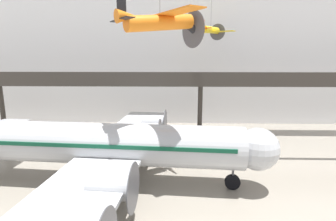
% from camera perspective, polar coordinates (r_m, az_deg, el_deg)
% --- Properties ---
extents(hangar_back_wall, '(140.00, 3.00, 22.23)m').
position_cam_1_polar(hangar_back_wall, '(45.55, 6.42, 11.44)').
color(hangar_back_wall, white).
rests_on(hangar_back_wall, ground).
extents(mezzanine_walkway, '(110.00, 3.20, 9.10)m').
position_cam_1_polar(mezzanine_walkway, '(38.03, 7.25, 5.95)').
color(mezzanine_walkway, '#38332D').
rests_on(mezzanine_walkway, ground).
extents(airliner_silver_main, '(30.23, 34.40, 10.52)m').
position_cam_1_polar(airliner_silver_main, '(23.66, -13.97, -7.14)').
color(airliner_silver_main, '#B7BABF').
rests_on(airliner_silver_main, ground).
extents(suspended_plane_orange_highwing, '(7.63, 8.34, 6.87)m').
position_cam_1_polar(suspended_plane_orange_highwing, '(22.36, -1.79, 18.72)').
color(suspended_plane_orange_highwing, orange).
extents(suspended_plane_yellow_lowwing, '(6.18, 5.59, 5.14)m').
position_cam_1_polar(suspended_plane_yellow_lowwing, '(38.57, 9.29, 16.88)').
color(suspended_plane_yellow_lowwing, yellow).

